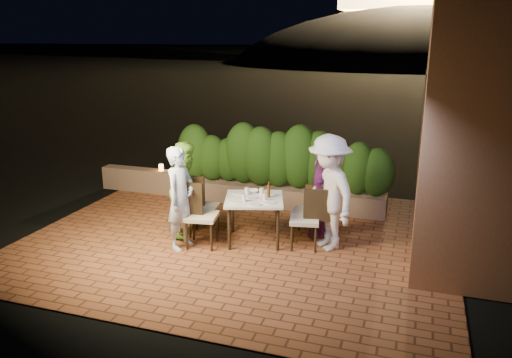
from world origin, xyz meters
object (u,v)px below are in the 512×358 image
at_px(bowl, 253,191).
at_px(chair_right_front, 304,219).
at_px(diner_green, 187,189).
at_px(parapet_lamp, 161,168).
at_px(beer_bottle, 269,189).
at_px(diner_white, 329,193).
at_px(chair_left_front, 202,215).
at_px(chair_right_back, 306,210).
at_px(diner_purple, 322,190).
at_px(diner_blue, 180,198).
at_px(dining_table, 254,220).
at_px(chair_left_back, 204,206).

height_order(bowl, chair_right_front, chair_right_front).
distance_m(diner_green, parapet_lamp, 2.53).
height_order(beer_bottle, parapet_lamp, beer_bottle).
xyz_separation_m(beer_bottle, diner_white, (0.99, -0.01, 0.05)).
relative_size(beer_bottle, chair_left_front, 0.26).
relative_size(chair_right_back, diner_white, 0.49).
height_order(diner_purple, parapet_lamp, diner_purple).
bearing_deg(diner_blue, diner_green, 22.47).
distance_m(dining_table, chair_right_back, 0.92).
xyz_separation_m(chair_left_front, chair_right_back, (1.51, 0.96, -0.07)).
distance_m(chair_right_back, diner_blue, 2.15).
relative_size(chair_left_front, diner_purple, 0.66).
relative_size(bowl, chair_right_front, 0.19).
bearing_deg(diner_white, chair_left_back, -128.02).
bearing_deg(beer_bottle, chair_left_back, -173.98).
distance_m(dining_table, diner_green, 1.27).
xyz_separation_m(chair_right_back, diner_blue, (-1.79, -1.12, 0.37)).
height_order(chair_left_back, diner_white, diner_white).
distance_m(dining_table, diner_blue, 1.28).
bearing_deg(bowl, diner_purple, 15.98).
height_order(bowl, diner_purple, diner_purple).
height_order(bowl, diner_blue, diner_blue).
relative_size(chair_left_front, chair_right_front, 1.08).
height_order(diner_green, diner_purple, diner_green).
distance_m(dining_table, diner_white, 1.33).
xyz_separation_m(dining_table, diner_green, (-1.18, -0.05, 0.44)).
bearing_deg(dining_table, diner_purple, 31.43).
xyz_separation_m(chair_right_front, chair_right_back, (-0.09, 0.50, -0.03)).
height_order(chair_left_back, diner_green, diner_green).
distance_m(beer_bottle, chair_left_back, 1.19).
xyz_separation_m(beer_bottle, bowl, (-0.33, 0.17, -0.11)).
distance_m(chair_right_front, parapet_lamp, 4.09).
bearing_deg(diner_blue, chair_right_back, -51.30).
bearing_deg(chair_left_front, dining_table, 22.02).
bearing_deg(chair_right_back, beer_bottle, 38.53).
relative_size(chair_right_front, diner_green, 0.61).
bearing_deg(beer_bottle, chair_right_front, -10.58).
distance_m(beer_bottle, parapet_lamp, 3.49).
height_order(diner_blue, diner_purple, diner_blue).
height_order(chair_right_front, chair_right_back, chair_right_front).
relative_size(beer_bottle, diner_purple, 0.17).
xyz_separation_m(beer_bottle, chair_left_front, (-0.95, -0.58, -0.36)).
relative_size(diner_blue, parapet_lamp, 11.94).
bearing_deg(chair_right_back, dining_table, 36.98).
xyz_separation_m(chair_left_back, diner_purple, (1.91, 0.61, 0.28)).
bearing_deg(chair_right_back, chair_left_front, 36.35).
bearing_deg(chair_right_back, chair_right_front, 103.49).
relative_size(bowl, chair_left_back, 0.18).
bearing_deg(bowl, chair_left_back, -159.83).
distance_m(diner_white, parapet_lamp, 4.38).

